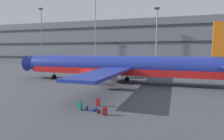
# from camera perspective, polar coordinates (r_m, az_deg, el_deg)

# --- Properties ---
(ground_plane) EXTENTS (600.00, 600.00, 0.00)m
(ground_plane) POSITION_cam_1_polar(r_m,az_deg,el_deg) (36.18, -7.87, -3.67)
(ground_plane) COLOR #424449
(terminal_structure) EXTENTS (144.01, 20.72, 18.38)m
(terminal_structure) POSITION_cam_1_polar(r_m,az_deg,el_deg) (85.33, 6.51, 8.04)
(terminal_structure) COLOR slate
(terminal_structure) RESTS_ON ground_plane
(airliner) EXTENTS (43.18, 35.00, 10.52)m
(airliner) POSITION_cam_1_polar(r_m,az_deg,el_deg) (35.15, 2.32, 1.03)
(airliner) COLOR navy
(airliner) RESTS_ON ground_plane
(light_mast_far_left) EXTENTS (1.80, 0.50, 23.53)m
(light_mast_far_left) POSITION_cam_1_polar(r_m,az_deg,el_deg) (85.57, -20.54, 10.57)
(light_mast_far_left) COLOR gray
(light_mast_far_left) RESTS_ON ground_plane
(light_mast_left) EXTENTS (1.80, 0.50, 26.16)m
(light_mast_left) POSITION_cam_1_polar(r_m,az_deg,el_deg) (73.97, -5.05, 12.76)
(light_mast_left) COLOR gray
(light_mast_left) RESTS_ON ground_plane
(light_mast_center_left) EXTENTS (1.80, 0.50, 20.81)m
(light_mast_center_left) POSITION_cam_1_polar(r_m,az_deg,el_deg) (68.78, 13.37, 10.85)
(light_mast_center_left) COLOR gray
(light_mast_center_left) RESTS_ON ground_plane
(suitcase_black) EXTENTS (0.41, 0.23, 1.01)m
(suitcase_black) POSITION_cam_1_polar(r_m,az_deg,el_deg) (20.64, -4.31, -9.71)
(suitcase_black) COLOR #B21E23
(suitcase_black) RESTS_ON ground_plane
(suitcase_small) EXTENTS (0.50, 0.37, 0.84)m
(suitcase_small) POSITION_cam_1_polar(r_m,az_deg,el_deg) (17.93, -2.17, -12.28)
(suitcase_small) COLOR #B21E23
(suitcase_small) RESTS_ON ground_plane
(suitcase_orange) EXTENTS (0.44, 0.33, 0.99)m
(suitcase_orange) POSITION_cam_1_polar(r_m,az_deg,el_deg) (19.62, -9.67, -10.65)
(suitcase_orange) COLOR #147266
(suitcase_orange) RESTS_ON ground_plane
(suitcase_silver) EXTENTS (0.56, 0.81, 0.23)m
(suitcase_silver) POSITION_cam_1_polar(r_m,az_deg,el_deg) (19.22, -5.33, -11.93)
(suitcase_silver) COLOR navy
(suitcase_silver) RESTS_ON ground_plane
(backpack_navy) EXTENTS (0.40, 0.42, 0.51)m
(backpack_navy) POSITION_cam_1_polar(r_m,az_deg,el_deg) (19.46, -7.71, -11.40)
(backpack_navy) COLOR navy
(backpack_navy) RESTS_ON ground_plane
(backpack_laid_flat) EXTENTS (0.41, 0.34, 0.45)m
(backpack_laid_flat) POSITION_cam_1_polar(r_m,az_deg,el_deg) (18.45, -4.16, -12.42)
(backpack_laid_flat) COLOR #592619
(backpack_laid_flat) RESTS_ON ground_plane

